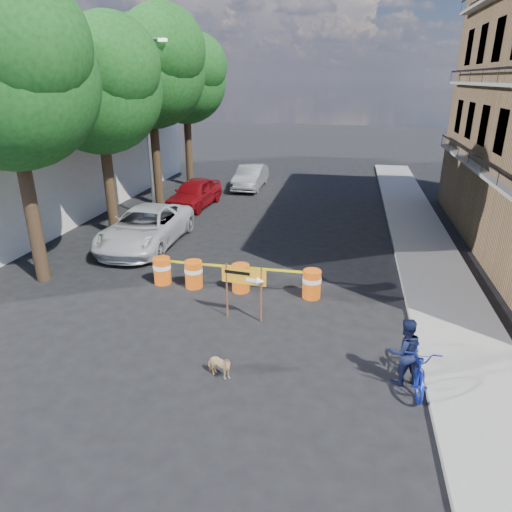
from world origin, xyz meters
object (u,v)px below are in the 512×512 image
at_px(detour_sign, 249,281).
at_px(pedestrian, 404,351).
at_px(barrel_mid_left, 194,274).
at_px(sedan_silver, 251,177).
at_px(bicycle, 420,341).
at_px(dog, 219,366).
at_px(barrel_far_right, 312,283).
at_px(sedan_red, 195,193).
at_px(barrel_mid_right, 241,277).
at_px(suv_white, 146,227).
at_px(barrel_far_left, 162,270).

relative_size(detour_sign, pedestrian, 1.04).
height_order(barrel_mid_left, sedan_silver, sedan_silver).
distance_m(barrel_mid_left, bicycle, 7.47).
height_order(pedestrian, dog, pedestrian).
xyz_separation_m(bicycle, dog, (-4.31, -0.72, -0.76)).
distance_m(barrel_far_right, sedan_red, 11.81).
height_order(detour_sign, dog, detour_sign).
xyz_separation_m(barrel_mid_right, pedestrian, (4.57, -3.85, 0.32)).
xyz_separation_m(suv_white, sedan_silver, (1.95, 11.01, -0.06)).
bearing_deg(dog, bicycle, -61.59).
xyz_separation_m(detour_sign, sedan_silver, (-3.43, 16.20, -0.48)).
distance_m(barrel_mid_right, suv_white, 5.83).
height_order(barrel_far_left, sedan_red, sedan_red).
relative_size(barrel_mid_left, sedan_silver, 0.21).
relative_size(suv_white, sedan_red, 1.27).
relative_size(detour_sign, suv_white, 0.30).
xyz_separation_m(suv_white, sedan_red, (0.00, 6.11, -0.03)).
bearing_deg(dog, barrel_far_right, -1.66).
height_order(barrel_far_left, barrel_mid_right, same).
xyz_separation_m(barrel_far_left, pedestrian, (7.24, -3.91, 0.32)).
bearing_deg(sedan_silver, barrel_mid_left, -84.59).
xyz_separation_m(detour_sign, suv_white, (-5.38, 5.19, -0.42)).
bearing_deg(pedestrian, sedan_red, -76.00).
bearing_deg(sedan_silver, barrel_mid_right, -78.53).
bearing_deg(barrel_far_right, bicycle, -55.09).
bearing_deg(suv_white, dog, -57.12).
relative_size(barrel_far_left, sedan_silver, 0.21).
bearing_deg(barrel_mid_right, barrel_mid_left, -179.37).
bearing_deg(pedestrian, suv_white, -58.80).
bearing_deg(barrel_mid_left, sedan_red, 108.41).
height_order(barrel_mid_right, sedan_silver, sedan_silver).
height_order(barrel_mid_left, bicycle, bicycle).
height_order(detour_sign, pedestrian, detour_sign).
bearing_deg(barrel_far_left, pedestrian, -28.39).
bearing_deg(sedan_silver, pedestrian, -67.52).
bearing_deg(barrel_far_right, pedestrian, -58.73).
relative_size(barrel_far_left, suv_white, 0.16).
bearing_deg(barrel_mid_right, bicycle, -37.84).
height_order(detour_sign, bicycle, bicycle).
distance_m(barrel_far_left, bicycle, 8.49).
xyz_separation_m(barrel_mid_right, sedan_red, (-4.73, 9.51, 0.26)).
distance_m(barrel_mid_left, suv_white, 4.67).
height_order(pedestrian, suv_white, pedestrian).
distance_m(pedestrian, sedan_silver, 19.69).
relative_size(barrel_mid_left, detour_sign, 0.55).
distance_m(barrel_mid_right, bicycle, 6.20).
bearing_deg(barrel_mid_left, bicycle, -30.37).
distance_m(barrel_mid_right, barrel_far_right, 2.24).
height_order(suv_white, sedan_silver, suv_white).
distance_m(pedestrian, suv_white, 11.80).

